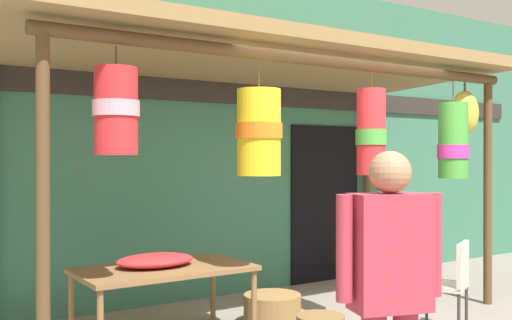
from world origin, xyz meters
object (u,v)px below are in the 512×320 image
Objects in this scene: flower_heap_on_table at (157,260)px; display_table at (164,274)px; folding_chair at (451,279)px; wicker_basket_by_table at (272,310)px; customer_foreground at (390,280)px.

display_table is at bearing -57.59° from flower_heap_on_table.
folding_chair is (2.28, -1.26, -0.21)m from flower_heap_on_table.
display_table reaches higher than wicker_basket_by_table.
folding_chair is 0.51× the size of customer_foreground.
wicker_basket_by_table is at bearing -5.96° from flower_heap_on_table.
customer_foreground is at bearing -148.59° from folding_chair.
folding_chair is at bearing 31.41° from customer_foreground.
customer_foreground is (0.11, -2.50, 0.36)m from display_table.
customer_foreground reaches higher than display_table.
wicker_basket_by_table is (1.09, -0.06, -0.45)m from display_table.
folding_chair is 1.66m from wicker_basket_by_table.
display_table is at bearing 176.89° from wicker_basket_by_table.
folding_chair reaches higher than display_table.
folding_chair reaches higher than flower_heap_on_table.
display_table is 1.18m from wicker_basket_by_table.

